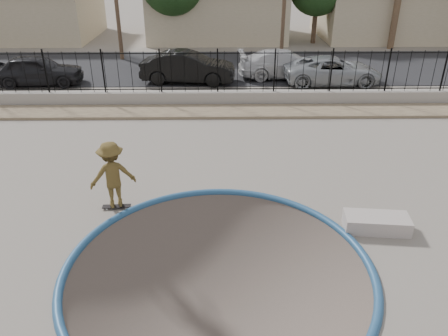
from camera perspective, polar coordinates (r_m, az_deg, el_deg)
ground at (r=21.97m, az=-0.80°, el=7.04°), size 120.00×120.00×2.20m
bowl_pit at (r=10.01m, az=-0.71°, el=-13.14°), size 6.84×6.84×1.80m
coping_ring at (r=10.01m, az=-0.71°, el=-13.14°), size 7.04×7.04×0.20m
rock_strip at (r=18.95m, az=-0.81°, el=7.40°), size 42.00×1.60×0.11m
retaining_wall at (r=19.91m, az=-0.82°, el=9.14°), size 42.00×0.45×0.60m
fence at (r=19.57m, az=-0.84°, el=12.48°), size 40.00×0.04×1.80m
street at (r=26.43m, az=-0.84°, el=13.07°), size 90.00×8.00×0.04m
house_west at (r=38.46m, az=-25.10°, el=18.12°), size 11.60×8.60×3.90m
house_center at (r=35.41m, az=-0.88°, el=19.91°), size 10.60×8.60×3.90m
house_east at (r=38.07m, az=21.95°, el=18.61°), size 12.60×8.60×3.90m
skater at (r=11.97m, az=-14.32°, el=-1.30°), size 1.37×1.05×1.87m
skateboard at (r=12.40m, az=-13.85°, el=-4.88°), size 0.78×0.23×0.07m
concrete_ledge at (r=11.76m, az=19.29°, el=-6.79°), size 1.66×0.86×0.40m
car_a at (r=24.57m, az=-23.17°, el=11.69°), size 4.52×2.02×1.51m
car_b at (r=23.13m, az=-4.72°, el=12.98°), size 4.93×2.15×1.58m
car_c at (r=24.25m, az=7.94°, el=13.32°), size 5.08×2.33×1.44m
car_d at (r=23.51m, az=13.99°, el=12.27°), size 5.03×2.43×1.38m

